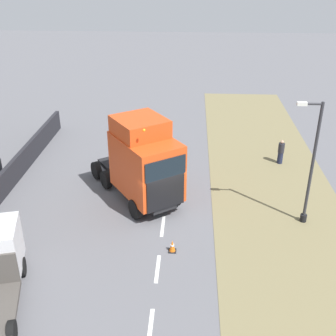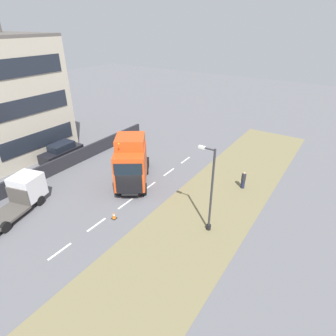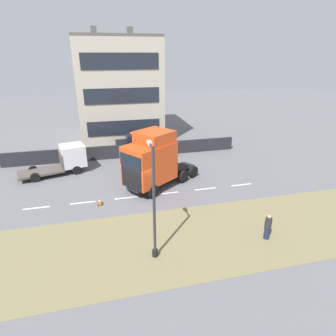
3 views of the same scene
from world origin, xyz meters
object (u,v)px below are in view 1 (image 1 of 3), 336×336
Objects in this scene: lamp_post at (310,171)px; pedestrian at (281,152)px; lorry_cab at (144,163)px; traffic_cone_lead at (172,246)px.

pedestrian is (-0.10, -6.72, -2.09)m from lamp_post.
lorry_cab reaches higher than traffic_cone_lead.
lamp_post is at bearing 89.13° from pedestrian.
pedestrian reaches higher than traffic_cone_lead.
lorry_cab is at bearing -67.91° from traffic_cone_lead.
lamp_post is 3.90× the size of pedestrian.
traffic_cone_lead is at bearing 77.42° from lorry_cab.
lorry_cab is 11.90× the size of traffic_cone_lead.
traffic_cone_lead is (-1.72, 4.23, -2.09)m from lorry_cab.
traffic_cone_lead is (6.47, 9.51, -0.50)m from pedestrian.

